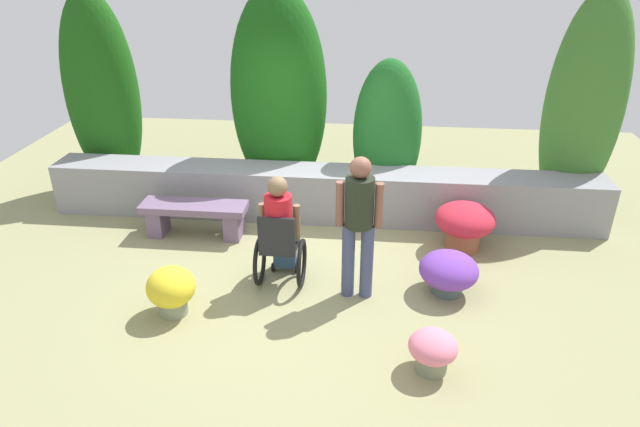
{
  "coord_description": "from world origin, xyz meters",
  "views": [
    {
      "loc": [
        0.68,
        -5.55,
        3.57
      ],
      "look_at": [
        0.12,
        -0.13,
        0.85
      ],
      "focal_mm": 31.22,
      "sensor_mm": 36.0,
      "label": 1
    }
  ],
  "objects": [
    {
      "name": "stone_retaining_wall",
      "position": [
        0.0,
        1.48,
        0.36
      ],
      "size": [
        7.6,
        0.6,
        0.71
      ],
      "primitive_type": "cube",
      "color": "gray",
      "rests_on": "ground"
    },
    {
      "name": "flower_pot_purple_near",
      "position": [
        1.85,
        0.76,
        0.36
      ],
      "size": [
        0.75,
        0.75,
        0.61
      ],
      "color": "#99533B",
      "rests_on": "ground"
    },
    {
      "name": "flower_pot_red_accent",
      "position": [
        1.56,
        -0.24,
        0.26
      ],
      "size": [
        0.65,
        0.65,
        0.47
      ],
      "color": "#485A58",
      "rests_on": "ground"
    },
    {
      "name": "person_in_wheelchair",
      "position": [
        -0.31,
        -0.22,
        0.62
      ],
      "size": [
        0.53,
        0.66,
        1.33
      ],
      "rotation": [
        0.0,
        0.0,
        -0.17
      ],
      "color": "black",
      "rests_on": "ground"
    },
    {
      "name": "ground_plane",
      "position": [
        0.0,
        0.0,
        0.0
      ],
      "size": [
        11.77,
        11.77,
        0.0
      ],
      "primitive_type": "plane",
      "color": "#929264"
    },
    {
      "name": "flower_pot_small_foreground",
      "position": [
        1.29,
        -1.52,
        0.23
      ],
      "size": [
        0.45,
        0.45,
        0.4
      ],
      "color": "gray",
      "rests_on": "ground"
    },
    {
      "name": "person_standing_companion",
      "position": [
        0.56,
        -0.4,
        0.94
      ],
      "size": [
        0.49,
        0.3,
        1.63
      ],
      "rotation": [
        0.0,
        0.0,
        0.27
      ],
      "color": "#424971",
      "rests_on": "ground"
    },
    {
      "name": "stone_bench",
      "position": [
        -1.62,
        0.77,
        0.3
      ],
      "size": [
        1.38,
        0.4,
        0.46
      ],
      "rotation": [
        0.0,
        0.0,
        0.02
      ],
      "color": "slate",
      "rests_on": "ground"
    },
    {
      "name": "flower_pot_terracotta_by_wall",
      "position": [
        -1.34,
        -0.93,
        0.3
      ],
      "size": [
        0.5,
        0.5,
        0.54
      ],
      "color": "gray",
      "rests_on": "ground"
    },
    {
      "name": "hedge_backdrop",
      "position": [
        -0.24,
        2.15,
        1.45
      ],
      "size": [
        7.88,
        1.05,
        3.07
      ],
      "color": "#1A5514",
      "rests_on": "ground"
    }
  ]
}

